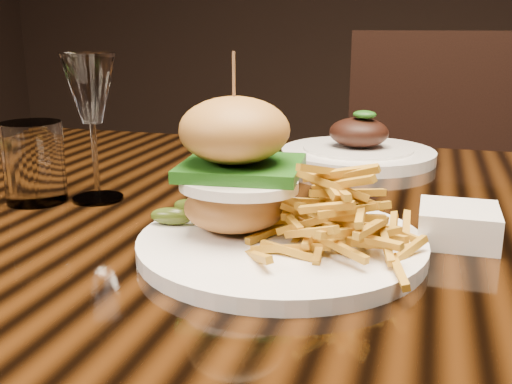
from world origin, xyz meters
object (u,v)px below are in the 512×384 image
(far_dish, at_px, (358,150))
(dining_table, at_px, (299,274))
(burger_plate, at_px, (278,201))
(chair_far, at_px, (430,196))
(wine_glass, at_px, (90,94))

(far_dish, bearing_deg, dining_table, -95.36)
(far_dish, bearing_deg, burger_plate, -93.35)
(far_dish, height_order, chair_far, chair_far)
(wine_glass, height_order, far_dish, wine_glass)
(dining_table, height_order, chair_far, chair_far)
(dining_table, bearing_deg, far_dish, 84.64)
(dining_table, relative_size, wine_glass, 8.78)
(chair_far, bearing_deg, dining_table, -100.06)
(dining_table, distance_m, far_dish, 0.32)
(wine_glass, relative_size, far_dish, 0.73)
(far_dish, distance_m, chair_far, 0.64)
(wine_glass, distance_m, far_dish, 0.45)
(burger_plate, height_order, far_dish, burger_plate)
(burger_plate, relative_size, wine_glass, 1.54)
(burger_plate, distance_m, chair_far, 1.06)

